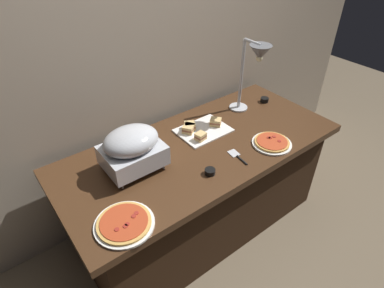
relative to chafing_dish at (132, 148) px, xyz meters
name	(u,v)px	position (x,y,z in m)	size (l,w,h in m)	color
ground_plane	(200,222)	(0.46, -0.07, -0.91)	(8.00, 8.00, 0.00)	brown
back_wall	(156,58)	(0.46, 0.43, 0.29)	(4.40, 0.04, 2.40)	tan
buffet_table	(201,187)	(0.46, -0.07, -0.53)	(1.90, 0.84, 0.76)	#422816
chafing_dish	(132,148)	(0.00, 0.00, 0.00)	(0.34, 0.27, 0.28)	#B7BABF
heat_lamp	(256,60)	(0.99, 0.02, 0.27)	(0.15, 0.29, 0.55)	#B7BABF
pizza_plate_front	(124,223)	(-0.25, -0.35, -0.14)	(0.30, 0.30, 0.03)	white
pizza_plate_center	(272,143)	(0.84, -0.34, -0.14)	(0.26, 0.26, 0.03)	white
sandwich_platter	(201,129)	(0.56, 0.07, -0.13)	(0.35, 0.27, 0.06)	white
sauce_cup_near	(210,171)	(0.33, -0.31, -0.14)	(0.06, 0.06, 0.03)	black
sauce_cup_far	(265,100)	(1.23, 0.09, -0.14)	(0.06, 0.06, 0.03)	black
serving_spatula	(238,157)	(0.56, -0.30, -0.15)	(0.06, 0.17, 0.01)	#B7BABF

